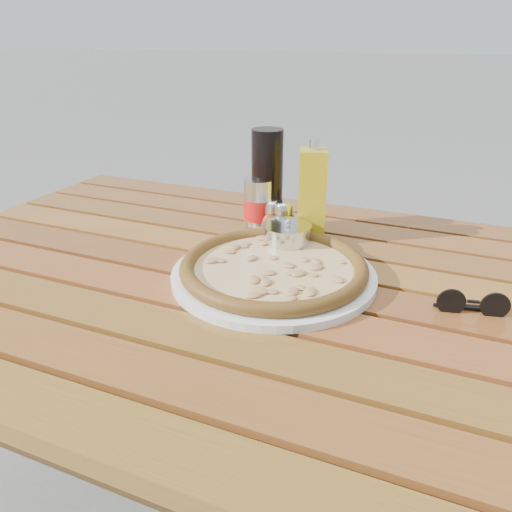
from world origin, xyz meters
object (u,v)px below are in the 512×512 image
at_px(plate, 274,275).
at_px(pizza, 274,267).
at_px(olive_oil_cruet, 312,196).
at_px(pepper_shaker, 271,218).
at_px(soda_can, 259,207).
at_px(sunglasses, 472,304).
at_px(table, 252,312).
at_px(oregano_shaker, 283,220).
at_px(parmesan_tin, 287,239).
at_px(dark_bottle, 267,182).

xyz_separation_m(plate, pizza, (0.00, 0.00, 0.02)).
xyz_separation_m(pizza, olive_oil_cruet, (0.01, 0.20, 0.07)).
distance_m(pizza, olive_oil_cruet, 0.21).
xyz_separation_m(pepper_shaker, soda_can, (-0.03, 0.00, 0.02)).
xyz_separation_m(soda_can, sunglasses, (0.43, -0.19, -0.04)).
relative_size(plate, sunglasses, 3.27).
bearing_deg(plate, sunglasses, 1.53).
bearing_deg(sunglasses, table, 169.86).
xyz_separation_m(oregano_shaker, parmesan_tin, (0.04, -0.08, -0.01)).
xyz_separation_m(plate, oregano_shaker, (-0.05, 0.19, 0.03)).
height_order(table, pizza, pizza).
relative_size(pizza, dark_bottle, 1.78).
height_order(oregano_shaker, sunglasses, oregano_shaker).
relative_size(oregano_shaker, parmesan_tin, 0.81).
xyz_separation_m(table, dark_bottle, (-0.06, 0.21, 0.19)).
relative_size(plate, oregano_shaker, 4.39).
bearing_deg(table, soda_can, 108.96).
distance_m(pepper_shaker, olive_oil_cruet, 0.10).
bearing_deg(table, parmesan_tin, 78.81).
bearing_deg(table, plate, 6.65).
height_order(plate, pepper_shaker, pepper_shaker).
height_order(dark_bottle, parmesan_tin, dark_bottle).
height_order(pepper_shaker, sunglasses, pepper_shaker).
height_order(plate, dark_bottle, dark_bottle).
bearing_deg(soda_can, oregano_shaker, -5.09).
bearing_deg(plate, pepper_shaker, 112.55).
bearing_deg(pepper_shaker, plate, -67.45).
distance_m(plate, pepper_shaker, 0.21).
bearing_deg(parmesan_tin, pizza, -81.70).
relative_size(dark_bottle, soda_can, 1.83).
relative_size(plate, pizza, 0.92).
relative_size(soda_can, olive_oil_cruet, 0.57).
bearing_deg(oregano_shaker, dark_bottle, 155.56).
distance_m(table, soda_can, 0.25).
relative_size(oregano_shaker, soda_can, 0.68).
height_order(dark_bottle, soda_can, dark_bottle).
xyz_separation_m(pizza, oregano_shaker, (-0.05, 0.19, 0.02)).
xyz_separation_m(table, olive_oil_cruet, (0.05, 0.20, 0.17)).
height_order(pizza, oregano_shaker, oregano_shaker).
distance_m(pizza, parmesan_tin, 0.12).
relative_size(pizza, soda_can, 3.26).
height_order(table, parmesan_tin, parmesan_tin).
bearing_deg(dark_bottle, oregano_shaker, -24.44).
bearing_deg(table, oregano_shaker, 93.82).
bearing_deg(pepper_shaker, sunglasses, -24.12).
distance_m(plate, dark_bottle, 0.25).
bearing_deg(pepper_shaker, table, -78.78).
xyz_separation_m(plate, pepper_shaker, (-0.08, 0.19, 0.03)).
xyz_separation_m(table, plate, (0.04, 0.00, 0.08)).
xyz_separation_m(plate, sunglasses, (0.33, 0.01, 0.01)).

